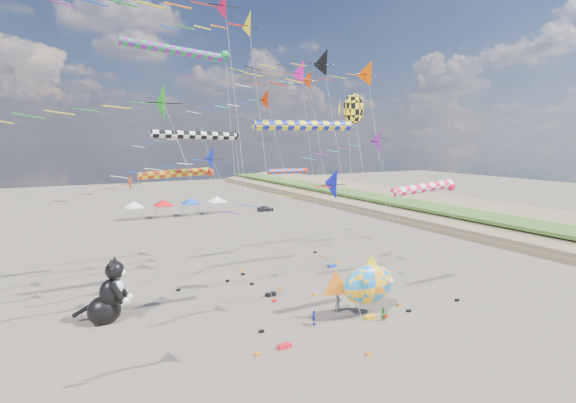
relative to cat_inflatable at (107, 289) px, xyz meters
The scene contains 32 objects.
ground 21.83m from the cat_inflatable, 44.76° to the right, with size 260.00×260.00×0.00m, color brown.
delta_kite_0 17.61m from the cat_inflatable, 34.11° to the left, with size 8.73×1.89×15.51m.
delta_kite_1 13.12m from the cat_inflatable, 14.67° to the right, with size 10.96×2.18×13.68m.
delta_kite_2 25.41m from the cat_inflatable, 24.59° to the right, with size 11.72×2.26×20.25m.
delta_kite_3 29.16m from the cat_inflatable, ahead, with size 11.97×3.01×23.02m.
delta_kite_4 22.88m from the cat_inflatable, 28.27° to the right, with size 9.81×1.93×14.91m.
delta_kite_5 23.96m from the cat_inflatable, ahead, with size 11.04×2.54×24.91m.
delta_kite_6 29.02m from the cat_inflatable, 21.72° to the left, with size 15.91×3.08×22.92m.
delta_kite_7 9.19m from the cat_inflatable, 56.46° to the left, with size 8.21×1.75×11.25m.
delta_kite_8 17.25m from the cat_inflatable, 73.05° to the right, with size 12.27×2.37×17.37m.
delta_kite_9 28.21m from the cat_inflatable, 14.60° to the left, with size 11.74×2.23×21.34m.
delta_kite_10 19.49m from the cat_inflatable, 52.16° to the right, with size 9.40×1.99×12.45m.
delta_kite_11 21.88m from the cat_inflatable, 51.27° to the right, with size 12.37×2.46×23.83m.
delta_kite_12 19.46m from the cat_inflatable, 11.30° to the right, with size 9.59×1.90×18.22m.
windsock_0 20.00m from the cat_inflatable, 20.48° to the right, with size 9.92×0.79×15.47m.
windsock_1 14.71m from the cat_inflatable, 18.67° to the left, with size 9.17×0.71×14.73m.
windsock_2 25.14m from the cat_inflatable, 25.86° to the left, with size 6.62×0.67×10.64m.
windsock_3 26.22m from the cat_inflatable, 22.54° to the right, with size 7.81×0.77×10.57m.
windsock_4 12.01m from the cat_inflatable, 34.46° to the left, with size 8.29×0.73×11.30m.
windsock_5 21.80m from the cat_inflatable, 38.37° to the left, with size 11.37×0.83×22.43m.
angelfish_kite 24.82m from the cat_inflatable, ahead, with size 3.74×3.02×17.94m.
cat_inflatable is the anchor object (origin of this frame).
fish_inflatable 20.28m from the cat_inflatable, 24.79° to the right, with size 6.41×3.10×5.03m.
person_adult 18.12m from the cat_inflatable, 22.78° to the right, with size 0.66×0.43×1.81m, color gray.
child_green 21.44m from the cat_inflatable, 27.85° to the right, with size 0.54×0.42×1.11m, color #2B8025.
child_blue 16.01m from the cat_inflatable, 30.46° to the right, with size 0.67×0.28×1.15m, color #242EAF.
kite_bag_0 14.59m from the cat_inflatable, 46.19° to the right, with size 0.90×0.44×0.30m, color red.
kite_bag_1 24.07m from the cat_inflatable, 10.22° to the left, with size 0.90×0.44×0.30m, color blue.
kite_bag_2 13.79m from the cat_inflatable, ahead, with size 0.90×0.44×0.30m, color black.
kite_bag_3 20.49m from the cat_inflatable, 26.74° to the right, with size 0.90×0.44×0.30m, color orange.
tent_row 47.82m from the cat_inflatable, 69.31° to the left, with size 19.20×4.20×3.80m.
parked_car 54.39m from the cat_inflatable, 51.84° to the left, with size 1.31×3.26×1.11m, color #26262D.
Camera 1 is at (-18.74, -20.54, 14.04)m, focal length 28.00 mm.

